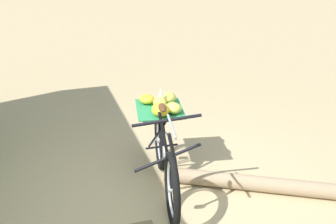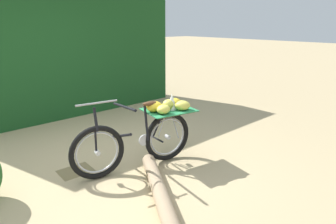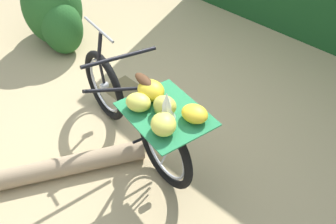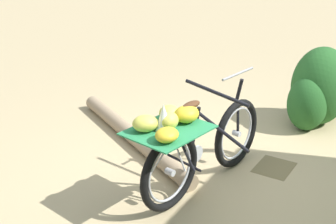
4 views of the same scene
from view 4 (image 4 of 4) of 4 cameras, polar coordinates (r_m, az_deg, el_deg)
name	(u,v)px [view 4 (image 4 of 4)]	position (r m, az deg, el deg)	size (l,w,h in m)	color
ground_plane	(242,181)	(4.71, 9.14, -8.36)	(60.00, 60.00, 0.00)	tan
bicycle	(196,142)	(4.25, 3.42, -3.71)	(1.80, 0.79, 1.03)	black
fallen_log	(133,135)	(5.40, -4.38, -2.88)	(0.18, 0.18, 2.49)	#9E8466
shrub_cluster	(319,91)	(6.07, 18.13, 2.48)	(1.04, 0.71, 0.99)	#235623
leaf_litter_patch	(274,167)	(5.01, 12.93, -6.64)	(0.44, 0.36, 0.01)	olive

